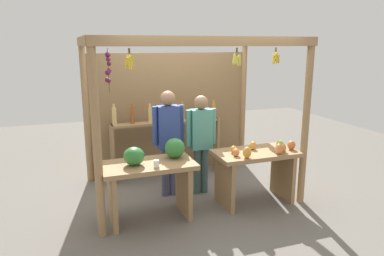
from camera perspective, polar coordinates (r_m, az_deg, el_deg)
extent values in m
plane|color=slate|center=(5.81, -0.64, -9.90)|extent=(12.00, 12.00, 0.00)
cylinder|color=#99754C|center=(4.26, -14.89, -2.12)|extent=(0.10, 0.10, 2.38)
cylinder|color=#99754C|center=(5.30, 17.61, 0.68)|extent=(0.10, 0.10, 2.38)
cylinder|color=#99754C|center=(6.11, -16.48, 2.35)|extent=(0.10, 0.10, 2.38)
cylinder|color=#99754C|center=(6.88, 8.10, 3.93)|extent=(0.10, 0.10, 2.38)
cube|color=#99754C|center=(4.46, 3.37, 13.62)|extent=(2.97, 0.12, 0.12)
cube|color=#99754C|center=(5.07, -16.64, 13.06)|extent=(0.12, 2.00, 0.12)
cube|color=#99754C|center=(5.97, 12.78, 13.22)|extent=(0.12, 2.00, 0.12)
cube|color=olive|center=(6.39, -3.50, 2.24)|extent=(2.87, 0.04, 2.14)
cylinder|color=brown|center=(5.10, 13.18, 12.01)|extent=(0.02, 0.02, 0.06)
ellipsoid|color=gold|center=(5.12, 13.49, 10.60)|extent=(0.04, 0.08, 0.14)
ellipsoid|color=gold|center=(5.14, 13.22, 10.92)|extent=(0.05, 0.05, 0.14)
ellipsoid|color=gold|center=(5.12, 12.91, 10.60)|extent=(0.07, 0.04, 0.14)
ellipsoid|color=gold|center=(5.10, 12.87, 10.57)|extent=(0.05, 0.07, 0.14)
ellipsoid|color=gold|center=(5.06, 12.90, 10.81)|extent=(0.05, 0.06, 0.14)
ellipsoid|color=gold|center=(5.06, 13.26, 10.88)|extent=(0.06, 0.04, 0.14)
ellipsoid|color=gold|center=(5.08, 13.52, 10.64)|extent=(0.08, 0.06, 0.14)
cylinder|color=brown|center=(4.68, 7.14, 12.17)|extent=(0.02, 0.02, 0.06)
ellipsoid|color=#D1CC4C|center=(4.69, 7.53, 10.82)|extent=(0.05, 0.09, 0.15)
ellipsoid|color=#D1CC4C|center=(4.72, 7.10, 10.67)|extent=(0.09, 0.06, 0.15)
ellipsoid|color=#D1CC4C|center=(4.70, 6.70, 10.77)|extent=(0.07, 0.06, 0.15)
ellipsoid|color=#D1CC4C|center=(4.67, 6.80, 10.85)|extent=(0.04, 0.09, 0.15)
ellipsoid|color=#D1CC4C|center=(4.64, 7.13, 10.57)|extent=(0.07, 0.05, 0.15)
ellipsoid|color=#D1CC4C|center=(4.66, 7.56, 10.56)|extent=(0.06, 0.05, 0.15)
cylinder|color=brown|center=(4.27, -9.95, 11.99)|extent=(0.02, 0.02, 0.06)
ellipsoid|color=gold|center=(4.27, -9.45, 10.41)|extent=(0.04, 0.06, 0.15)
ellipsoid|color=gold|center=(4.30, -9.73, 10.09)|extent=(0.07, 0.06, 0.16)
ellipsoid|color=gold|center=(4.30, -10.07, 10.45)|extent=(0.08, 0.04, 0.16)
ellipsoid|color=gold|center=(4.28, -10.33, 10.44)|extent=(0.07, 0.09, 0.16)
ellipsoid|color=gold|center=(4.26, -10.11, 10.13)|extent=(0.06, 0.08, 0.16)
ellipsoid|color=gold|center=(4.24, -9.94, 10.06)|extent=(0.08, 0.05, 0.16)
ellipsoid|color=gold|center=(4.25, -9.65, 10.13)|extent=(0.08, 0.06, 0.16)
cylinder|color=#4C422D|center=(4.60, -13.13, 8.86)|extent=(0.01, 0.01, 0.55)
sphere|color=#511938|center=(4.60, -13.26, 11.29)|extent=(0.07, 0.07, 0.07)
sphere|color=#511938|center=(4.57, -13.18, 10.57)|extent=(0.06, 0.06, 0.06)
sphere|color=#47142D|center=(4.62, -13.06, 9.93)|extent=(0.06, 0.06, 0.06)
sphere|color=#511938|center=(4.61, -13.05, 8.87)|extent=(0.06, 0.06, 0.06)
sphere|color=#511938|center=(4.59, -13.26, 8.58)|extent=(0.07, 0.07, 0.07)
sphere|color=#511938|center=(4.59, -13.32, 7.43)|extent=(0.06, 0.06, 0.06)
sphere|color=#511938|center=(4.58, -13.10, 7.32)|extent=(0.06, 0.06, 0.06)
cube|color=#99754C|center=(4.71, -6.96, -5.91)|extent=(1.20, 0.64, 0.06)
cube|color=#99754C|center=(4.78, -12.57, -10.87)|extent=(0.06, 0.58, 0.72)
cube|color=#99754C|center=(4.96, -1.33, -9.59)|extent=(0.06, 0.58, 0.72)
ellipsoid|color=#2D7533|center=(4.85, -2.76, -3.20)|extent=(0.37, 0.37, 0.27)
ellipsoid|color=#2D7533|center=(4.62, -9.21, -4.44)|extent=(0.28, 0.28, 0.23)
cylinder|color=white|center=(4.53, -5.68, -5.64)|extent=(0.07, 0.07, 0.09)
cube|color=#99754C|center=(5.26, 10.08, -3.96)|extent=(1.20, 0.64, 0.06)
cube|color=#99754C|center=(5.17, 5.21, -8.67)|extent=(0.06, 0.58, 0.72)
cube|color=#99754C|center=(5.62, 14.22, -7.21)|extent=(0.06, 0.58, 0.72)
ellipsoid|color=#CC7038|center=(5.42, 15.51, -2.64)|extent=(0.16, 0.16, 0.13)
ellipsoid|color=gold|center=(5.28, 14.26, -3.07)|extent=(0.11, 0.11, 0.12)
ellipsoid|color=#E07F47|center=(4.97, 7.02, -3.86)|extent=(0.13, 0.13, 0.11)
ellipsoid|color=#A8B24C|center=(5.42, 13.79, -2.56)|extent=(0.14, 0.14, 0.13)
ellipsoid|color=gold|center=(5.31, 9.66, -2.75)|extent=(0.12, 0.12, 0.12)
ellipsoid|color=gold|center=(5.10, 6.64, -3.41)|extent=(0.10, 0.10, 0.11)
ellipsoid|color=gold|center=(4.89, 8.74, -3.87)|extent=(0.16, 0.16, 0.16)
ellipsoid|color=#E07F47|center=(5.16, 13.67, -3.24)|extent=(0.16, 0.16, 0.15)
cube|color=#99754C|center=(6.07, -12.50, -4.18)|extent=(0.05, 0.20, 1.00)
cube|color=#99754C|center=(6.55, 3.89, -2.62)|extent=(0.05, 0.20, 1.00)
cube|color=#99754C|center=(6.12, -4.06, 0.90)|extent=(1.86, 0.22, 0.04)
cylinder|color=#D8B266|center=(5.92, -12.25, 1.83)|extent=(0.07, 0.07, 0.29)
cylinder|color=#D8B266|center=(5.89, -12.34, 3.48)|extent=(0.03, 0.03, 0.06)
cylinder|color=#994C1E|center=(5.97, -9.44, 1.98)|extent=(0.06, 0.06, 0.28)
cylinder|color=#994C1E|center=(5.94, -9.50, 3.58)|extent=(0.03, 0.03, 0.06)
cylinder|color=#D8B266|center=(6.03, -6.67, 2.11)|extent=(0.07, 0.07, 0.26)
cylinder|color=#D8B266|center=(6.00, -6.72, 3.62)|extent=(0.03, 0.03, 0.06)
cylinder|color=silver|center=(6.10, -4.02, 2.13)|extent=(0.07, 0.07, 0.23)
cylinder|color=silver|center=(6.07, -4.04, 3.46)|extent=(0.03, 0.03, 0.06)
cylinder|color=gold|center=(6.17, -1.57, 2.48)|extent=(0.08, 0.08, 0.27)
cylinder|color=gold|center=(6.15, -1.58, 3.98)|extent=(0.03, 0.03, 0.06)
cylinder|color=#994C1E|center=(6.27, 0.98, 2.76)|extent=(0.08, 0.08, 0.29)
cylinder|color=#994C1E|center=(6.24, 0.98, 4.36)|extent=(0.03, 0.03, 0.06)
cylinder|color=gold|center=(6.38, 3.44, 2.77)|extent=(0.06, 0.06, 0.26)
cylinder|color=gold|center=(6.35, 3.46, 4.17)|extent=(0.03, 0.03, 0.06)
cylinder|color=#49496C|center=(5.51, -4.29, -7.01)|extent=(0.11, 0.11, 0.76)
cylinder|color=#49496C|center=(5.54, -3.08, -6.88)|extent=(0.11, 0.11, 0.76)
cube|color=#2D428C|center=(5.33, -3.79, 0.15)|extent=(0.32, 0.19, 0.64)
cylinder|color=#2D428C|center=(5.27, -5.89, 0.33)|extent=(0.08, 0.08, 0.58)
cylinder|color=#2D428C|center=(5.38, -1.75, 0.65)|extent=(0.08, 0.08, 0.58)
sphere|color=#997051|center=(5.25, -3.86, 4.74)|extent=(0.22, 0.22, 0.22)
cylinder|color=#405F5F|center=(5.59, 0.82, -6.88)|extent=(0.11, 0.11, 0.72)
cylinder|color=#405F5F|center=(5.64, 1.97, -6.73)|extent=(0.11, 0.11, 0.72)
cube|color=teal|center=(5.42, 1.44, -0.18)|extent=(0.32, 0.19, 0.61)
cylinder|color=teal|center=(5.35, -0.56, -0.03)|extent=(0.08, 0.08, 0.55)
cylinder|color=teal|center=(5.49, 3.39, 0.29)|extent=(0.08, 0.08, 0.55)
sphere|color=#997051|center=(5.34, 1.46, 4.09)|extent=(0.21, 0.21, 0.21)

